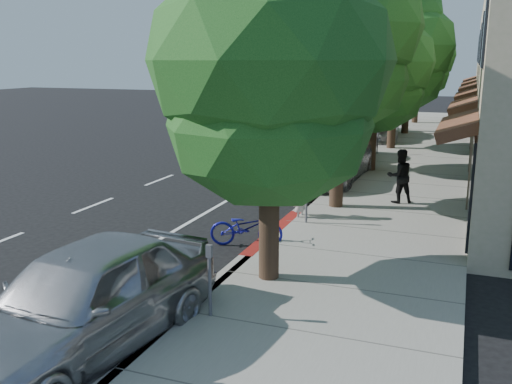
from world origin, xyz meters
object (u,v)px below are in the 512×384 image
at_px(cyclist, 302,193).
at_px(near_car_a, 85,299).
at_px(silver_suv, 323,158).
at_px(street_tree_4, 409,59).
at_px(bicycle, 246,227).
at_px(pedestrian, 400,176).
at_px(street_tree_3, 396,49).
at_px(dark_suv_far, 369,121).
at_px(dark_sedan, 346,146).
at_px(street_tree_5, 419,57).
at_px(street_tree_1, 342,31).
at_px(street_tree_0, 270,66).
at_px(street_tree_2, 375,64).
at_px(white_pickup, 375,123).

height_order(cyclist, near_car_a, near_car_a).
xyz_separation_m(silver_suv, near_car_a, (-0.33, -13.50, -0.00)).
relative_size(street_tree_4, bicycle, 4.07).
bearing_deg(near_car_a, pedestrian, 78.62).
bearing_deg(street_tree_3, street_tree_4, 90.00).
distance_m(street_tree_3, cyclist, 14.02).
height_order(street_tree_3, dark_suv_far, street_tree_3).
distance_m(street_tree_4, near_car_a, 27.78).
bearing_deg(street_tree_3, dark_sedan, -109.94).
height_order(street_tree_4, street_tree_5, street_tree_5).
distance_m(street_tree_3, dark_sedan, 5.82).
height_order(cyclist, bicycle, cyclist).
bearing_deg(street_tree_3, street_tree_1, -90.00).
bearing_deg(dark_sedan, near_car_a, -91.51).
xyz_separation_m(street_tree_5, dark_suv_far, (-2.07, -6.24, -3.73)).
height_order(street_tree_0, cyclist, street_tree_0).
distance_m(street_tree_3, street_tree_5, 12.00).
relative_size(street_tree_2, silver_suv, 1.11).
bearing_deg(pedestrian, white_pickup, -109.88).
bearing_deg(bicycle, dark_suv_far, -14.50).
relative_size(street_tree_2, dark_suv_far, 1.50).
height_order(street_tree_3, street_tree_5, street_tree_3).
bearing_deg(bicycle, street_tree_3, -21.21).
height_order(street_tree_5, bicycle, street_tree_5).
distance_m(silver_suv, pedestrian, 4.24).
height_order(street_tree_4, dark_suv_far, street_tree_4).
xyz_separation_m(street_tree_5, dark_sedan, (-1.40, -15.86, -3.80)).
bearing_deg(white_pickup, near_car_a, -96.65).
bearing_deg(street_tree_5, street_tree_1, -90.00).
height_order(street_tree_2, dark_sedan, street_tree_2).
relative_size(white_pickup, near_car_a, 1.27).
distance_m(silver_suv, dark_sedan, 4.14).
bearing_deg(street_tree_2, pedestrian, -71.13).
distance_m(street_tree_0, near_car_a, 5.18).
distance_m(street_tree_5, bicycle, 28.24).
bearing_deg(dark_suv_far, cyclist, -80.22).
relative_size(street_tree_5, bicycle, 4.27).
relative_size(dark_suv_far, near_car_a, 0.91).
xyz_separation_m(street_tree_5, cyclist, (-0.65, -25.41, -3.70)).
xyz_separation_m(street_tree_0, street_tree_2, (-0.00, 12.00, -0.08)).
height_order(bicycle, dark_sedan, dark_sedan).
relative_size(street_tree_1, pedestrian, 5.02).
distance_m(street_tree_5, dark_suv_far, 7.56).
xyz_separation_m(street_tree_0, cyclist, (-0.65, 4.59, -3.46)).
bearing_deg(street_tree_2, bicycle, -97.47).
bearing_deg(bicycle, street_tree_4, -19.93).
distance_m(cyclist, dark_suv_far, 19.22).
xyz_separation_m(street_tree_0, bicycle, (-1.30, 2.08, -3.81)).
bearing_deg(white_pickup, street_tree_0, -92.21).
bearing_deg(street_tree_5, street_tree_4, -90.00).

